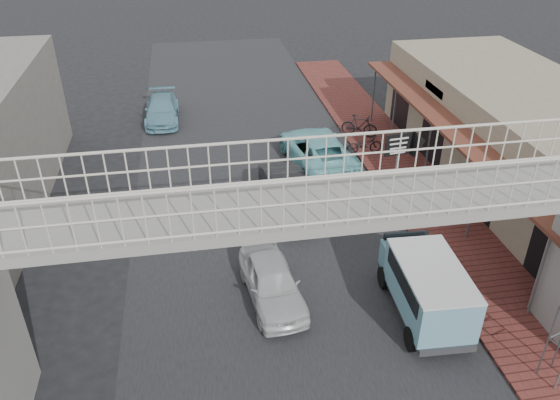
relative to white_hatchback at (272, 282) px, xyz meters
name	(u,v)px	position (x,y,z in m)	size (l,w,h in m)	color
ground	(283,277)	(0.50, 0.94, -0.64)	(120.00, 120.00, 0.00)	black
road_strip	(283,277)	(0.50, 0.94, -0.64)	(10.00, 60.00, 0.01)	black
sidewalk	(433,210)	(7.00, 3.94, -0.59)	(3.00, 40.00, 0.10)	brown
shophouse_row	(535,146)	(11.47, 4.94, 1.37)	(7.20, 18.00, 4.00)	gray
footbridge	(313,277)	(0.50, -3.06, 2.53)	(16.40, 2.40, 6.34)	gray
white_hatchback	(272,282)	(0.00, 0.00, 0.00)	(1.52, 3.77, 1.28)	silver
dark_sedan	(287,193)	(1.40, 5.11, 0.06)	(1.48, 4.25, 1.40)	black
angkot_curb	(317,150)	(3.44, 8.62, 0.10)	(2.46, 5.33, 1.48)	#7CD1D7
angkot_far	(162,110)	(-3.50, 15.10, -0.04)	(1.70, 4.18, 1.21)	#669EB2
angkot_van	(427,283)	(4.30, -1.51, 0.56)	(1.95, 3.95, 1.90)	black
motorcycle_near	(364,144)	(5.82, 9.21, -0.10)	(0.59, 1.68, 0.88)	black
motorcycle_far	(360,126)	(6.17, 11.13, 0.00)	(0.51, 1.82, 1.09)	black
arrow_sign	(416,143)	(6.43, 5.01, 1.85)	(1.75, 1.13, 2.97)	#59595B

